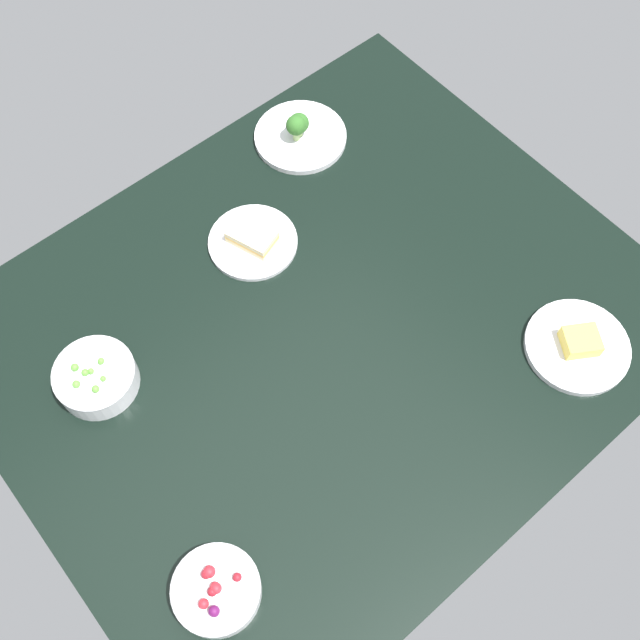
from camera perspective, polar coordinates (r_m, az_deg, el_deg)
name	(u,v)px	position (r cm, az deg, el deg)	size (l,w,h in cm)	color
dining_table	(320,329)	(157.21, 0.00, -0.68)	(130.82, 109.14, 4.00)	black
bowl_berries	(216,590)	(138.06, -7.75, -19.37)	(15.33, 15.33, 6.17)	silver
plate_sandwich	(253,240)	(165.06, -5.05, 5.95)	(19.26, 19.26, 4.27)	silver
bowl_peas	(96,377)	(153.32, -16.40, -4.13)	(15.93, 15.93, 6.77)	silver
plate_cheese	(578,345)	(160.41, 18.71, -1.81)	(20.98, 20.98, 4.84)	silver
plate_broccoli	(300,134)	(181.84, -1.52, 13.72)	(21.46, 21.46, 8.22)	silver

